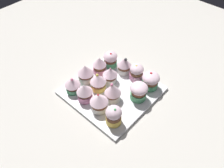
{
  "coord_description": "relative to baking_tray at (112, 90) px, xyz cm",
  "views": [
    {
      "loc": [
        42.42,
        38.51,
        66.17
      ],
      "look_at": [
        0.0,
        0.0,
        4.2
      ],
      "focal_mm": 36.17,
      "sensor_mm": 36.0,
      "label": 1
    }
  ],
  "objects": [
    {
      "name": "ground_plane",
      "position": [
        0.0,
        0.0,
        -2.1
      ],
      "size": [
        180.0,
        180.0,
        3.0
      ],
      "primitive_type": "cube",
      "color": "beige"
    },
    {
      "name": "baking_tray",
      "position": [
        0.0,
        0.0,
        0.0
      ],
      "size": [
        30.92,
        30.92,
        1.2
      ],
      "color": "silver",
      "rests_on": "ground_plane"
    },
    {
      "name": "cupcake_0",
      "position": [
        -9.72,
        -9.74,
        4.04
      ],
      "size": [
        5.8,
        5.8,
        7.04
      ],
      "color": "#4C9E6B",
      "rests_on": "baking_tray"
    },
    {
      "name": "cupcake_1",
      "position": [
        -3.88,
        -10.31,
        4.34
      ],
      "size": [
        5.58,
        5.58,
        7.39
      ],
      "color": "pink",
      "rests_on": "baking_tray"
    },
    {
      "name": "cupcake_2",
      "position": [
        3.08,
        -11.07,
        4.43
      ],
      "size": [
        6.36,
        6.36,
        7.5
      ],
      "color": "white",
      "rests_on": "baking_tray"
    },
    {
      "name": "cupcake_3",
      "position": [
        10.39,
        -10.35,
        4.05
      ],
      "size": [
        5.96,
        5.96,
        6.86
      ],
      "color": "#4C9E6B",
      "rests_on": "baking_tray"
    },
    {
      "name": "cupcake_4",
      "position": [
        -10.57,
        -2.98,
        4.16
      ],
      "size": [
        5.63,
        5.63,
        7.45
      ],
      "color": "white",
      "rests_on": "baking_tray"
    },
    {
      "name": "cupcake_5",
      "position": [
        -2.73,
        -3.49,
        4.13
      ],
      "size": [
        5.76,
        5.76,
        6.96
      ],
      "color": "white",
      "rests_on": "baking_tray"
    },
    {
      "name": "cupcake_6",
      "position": [
        3.1,
        -4.15,
        4.31
      ],
      "size": [
        6.16,
        6.16,
        7.37
      ],
      "color": "#EFC651",
      "rests_on": "baking_tray"
    },
    {
      "name": "cupcake_7",
      "position": [
        10.09,
        -4.03,
        4.48
      ],
      "size": [
        5.87,
        5.87,
        7.48
      ],
      "color": "pink",
      "rests_on": "baking_tray"
    },
    {
      "name": "cupcake_8",
      "position": [
        -11.06,
        2.93,
        3.91
      ],
      "size": [
        5.44,
        5.44,
        6.85
      ],
      "color": "pink",
      "rests_on": "baking_tray"
    },
    {
      "name": "cupcake_9",
      "position": [
        3.33,
        3.41,
        4.57
      ],
      "size": [
        5.99,
        5.99,
        7.86
      ],
      "color": "white",
      "rests_on": "baking_tray"
    },
    {
      "name": "cupcake_10",
      "position": [
        9.85,
        2.91,
        4.4
      ],
      "size": [
        6.39,
        6.39,
        7.57
      ],
      "color": "white",
      "rests_on": "baking_tray"
    },
    {
      "name": "cupcake_11",
      "position": [
        -10.85,
        9.82,
        4.08
      ],
      "size": [
        6.6,
        6.6,
        7.03
      ],
      "color": "#4C9E6B",
      "rests_on": "baking_tray"
    },
    {
      "name": "cupcake_12",
      "position": [
        -3.42,
        9.86,
        4.27
      ],
      "size": [
        6.5,
        6.5,
        6.92
      ],
      "color": "#4C9E6B",
      "rests_on": "baking_tray"
    },
    {
      "name": "cupcake_13",
      "position": [
        10.53,
        10.3,
        4.4
      ],
      "size": [
        5.4,
        5.4,
        7.81
      ],
      "color": "#EFC651",
      "rests_on": "baking_tray"
    }
  ]
}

